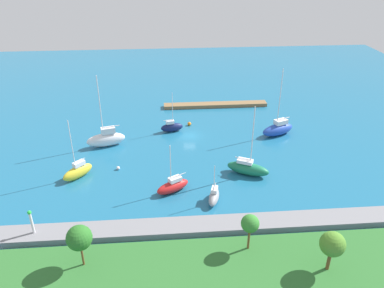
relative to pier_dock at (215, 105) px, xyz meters
name	(u,v)px	position (x,y,z in m)	size (l,w,h in m)	color
water	(189,136)	(7.89, 16.40, -0.43)	(160.00, 160.00, 0.00)	#1E668C
pier_dock	(215,105)	(0.00, 0.00, 0.00)	(26.20, 2.63, 0.86)	olive
breakwater	(205,226)	(7.89, 46.61, 0.08)	(70.48, 3.66, 1.01)	gray
shoreline_park	(213,270)	(7.89, 54.96, 0.11)	(55.36, 10.42, 1.08)	#2D6B2D
harbor_beacon	(31,220)	(31.72, 46.61, 2.73)	(0.56, 0.56, 3.73)	silver
park_tree_center	(79,238)	(23.82, 53.23, 4.89)	(3.12, 3.12, 5.82)	brown
park_tree_east	(250,224)	(2.93, 52.09, 4.67)	(2.35, 2.35, 5.25)	brown
park_tree_west	(332,244)	(-5.97, 56.37, 4.53)	(3.04, 3.04, 5.45)	brown
sailboat_green_along_channel	(248,168)	(-1.27, 32.56, 0.82)	(7.81, 5.57, 13.05)	#19724C
sailboat_navy_east_end	(172,127)	(11.59, 13.82, 0.66)	(5.15, 2.61, 9.00)	#141E4C
sailboat_white_west_end	(106,139)	(25.07, 19.54, 1.20)	(8.04, 4.18, 14.86)	white
sailboat_blue_mid_basin	(278,129)	(-11.14, 17.39, 1.00)	(8.11, 5.42, 14.65)	#2347B2
sailboat_red_off_beacon	(173,186)	(12.19, 36.86, 0.64)	(6.12, 4.70, 8.73)	red
sailboat_yellow_far_south	(78,171)	(28.61, 31.22, 0.83)	(5.32, 5.42, 11.12)	yellow
sailboat_gray_center_basin	(214,196)	(5.80, 40.20, 0.54)	(2.79, 4.81, 6.79)	gray
mooring_buoy_orange	(189,124)	(7.51, 11.03, -0.02)	(0.82, 0.82, 0.82)	orange
mooring_buoy_white	(118,168)	(21.91, 29.14, -0.10)	(0.65, 0.65, 0.65)	white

